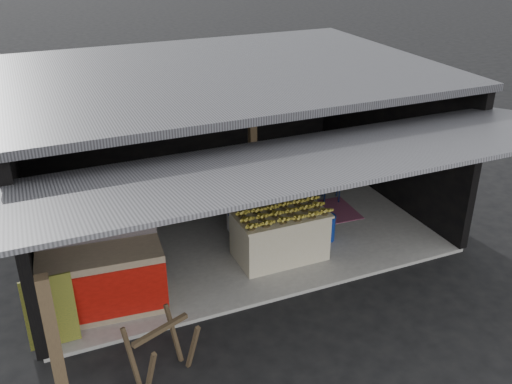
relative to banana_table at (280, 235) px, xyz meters
name	(u,v)px	position (x,y,z in m)	size (l,w,h in m)	color
ground	(283,299)	(-0.43, -1.06, -0.48)	(80.00, 80.00, 0.00)	black
concrete_slab	(226,225)	(-0.43, 1.44, -0.45)	(7.00, 5.00, 0.06)	gray
shophouse	(217,116)	(-0.43, 1.75, 1.62)	(7.40, 7.29, 3.02)	black
banana_table	(280,235)	(0.00, 0.00, 0.00)	(1.53, 0.94, 0.84)	beige
banana_pile	(280,208)	(0.00, 0.00, 0.50)	(1.41, 0.85, 0.17)	gold
white_crate	(252,210)	(-0.10, 0.94, 0.03)	(0.84, 0.59, 0.90)	white
neighbor_stall	(103,279)	(-2.98, -0.30, 0.11)	(1.80, 0.93, 1.79)	#998466
green_signboard	(50,311)	(-3.74, -0.74, 0.07)	(0.66, 0.04, 0.99)	black
sawhorse	(162,347)	(-2.54, -1.94, 0.02)	(0.91, 0.91, 0.79)	#4E3D27
water_barrel	(326,228)	(1.02, 0.18, -0.20)	(0.30, 0.30, 0.45)	navy
plastic_chair	(331,177)	(1.93, 1.61, 0.04)	(0.48, 0.48, 0.79)	#091435
magenta_rug	(318,213)	(1.37, 1.10, -0.42)	(1.50, 1.00, 0.01)	maroon
picture_frames	(176,96)	(-0.60, 3.83, 1.45)	(1.62, 0.04, 0.46)	black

